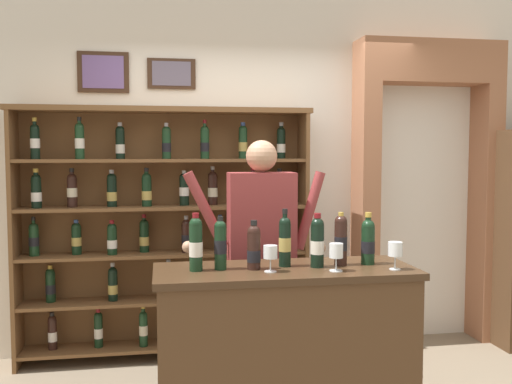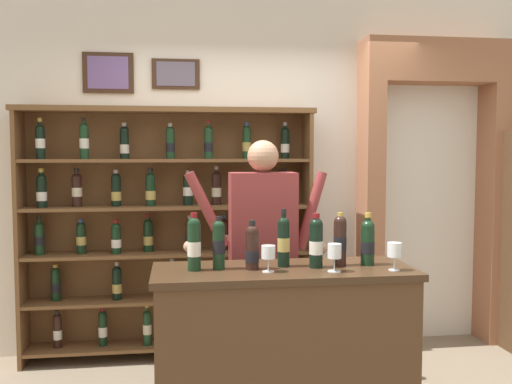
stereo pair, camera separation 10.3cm
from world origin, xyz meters
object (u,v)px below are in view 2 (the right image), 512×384
Objects in this scene: tasting_bottle_prosecco at (316,242)px; tasting_bottle_brunello at (368,241)px; tasting_bottle_rosso at (219,243)px; wine_glass_right at (394,250)px; wine_glass_spare at (268,254)px; shopkeeper at (263,236)px; tasting_bottle_chianti at (340,240)px; wine_glass_center at (334,253)px; tasting_bottle_grappa at (194,243)px; tasting_bottle_bianco at (252,247)px; wine_shelf at (169,224)px; tasting_bottle_riserva at (284,240)px; tasting_counter at (283,351)px.

tasting_bottle_brunello is (0.32, 0.03, -0.01)m from tasting_bottle_prosecco.
tasting_bottle_rosso is 1.91× the size of wine_glass_right.
wine_glass_spare is at bearing -164.13° from tasting_bottle_prosecco.
shopkeeper reaches higher than tasting_bottle_chianti.
shopkeeper is 10.86× the size of wine_glass_center.
wine_glass_center is (0.63, -0.16, -0.04)m from tasting_bottle_rosso.
tasting_bottle_chianti is (0.85, 0.02, -0.00)m from tasting_bottle_grappa.
tasting_bottle_grappa is at bearing -174.21° from tasting_bottle_rosso.
tasting_bottle_bianco is at bearing 163.95° from wine_glass_center.
wine_shelf is at bearing 131.64° from shopkeeper.
tasting_bottle_rosso is at bearing 176.89° from tasting_bottle_prosecco.
tasting_bottle_brunello is 0.62m from wine_glass_spare.
wine_glass_center is (0.25, -0.18, -0.05)m from tasting_bottle_riserva.
tasting_bottle_bianco is 0.69m from tasting_bottle_brunello.
tasting_bottle_rosso is 0.90× the size of tasting_bottle_riserva.
tasting_bottle_chianti is (0.34, 0.02, 0.64)m from tasting_counter.
tasting_counter is 0.80m from tasting_bottle_brunello.
tasting_bottle_grappa is 2.19× the size of wine_glass_spare.
tasting_bottle_prosecco is at bearing -57.59° from wine_shelf.
shopkeeper is 5.66× the size of tasting_bottle_rosso.
tasting_bottle_bianco is 0.90× the size of tasting_bottle_chianti.
tasting_bottle_prosecco is at bearing -2.52° from tasting_counter.
tasting_bottle_grappa is 2.06× the size of wine_glass_right.
tasting_bottle_rosso is 1.92× the size of wine_glass_center.
tasting_bottle_grappa is 0.70m from tasting_bottle_prosecco.
wine_shelf is 1.66m from tasting_bottle_chianti.
tasting_bottle_rosso is at bearing 171.37° from tasting_bottle_bianco.
tasting_bottle_riserva is at bearing 3.91° from tasting_bottle_grappa.
wine_shelf reaches higher than wine_glass_center.
tasting_counter is 0.64m from tasting_bottle_riserva.
tasting_counter is 4.59× the size of tasting_bottle_grappa.
tasting_bottle_chianti is at bearing 146.73° from wine_glass_right.
tasting_bottle_riserva is at bearing 144.99° from wine_glass_center.
tasting_bottle_riserva is (0.38, 0.02, 0.01)m from tasting_bottle_rosso.
wine_glass_right is (1.11, -0.16, -0.04)m from tasting_bottle_grappa.
tasting_bottle_chianti is at bearing -3.37° from tasting_bottle_riserva.
tasting_bottle_rosso reaches higher than wine_glass_center.
tasting_counter is 0.85m from shopkeeper.
tasting_bottle_prosecco is 0.32m from tasting_bottle_brunello.
tasting_bottle_riserva is at bearing 162.06° from wine_glass_right.
wine_shelf is at bearing 130.46° from wine_glass_right.
wine_glass_spare is (0.27, -0.11, -0.05)m from tasting_bottle_rosso.
tasting_counter is at bearing -87.42° from shopkeeper.
tasting_counter is 9.50× the size of wine_glass_center.
wine_glass_right is at bearing -9.99° from tasting_bottle_rosso.
wine_shelf reaches higher than tasting_bottle_grappa.
tasting_bottle_rosso is at bearing -77.18° from wine_shelf.
tasting_counter is 4.78× the size of tasting_bottle_chianti.
tasting_counter is 0.82m from tasting_bottle_grappa.
wine_glass_spare is at bearing -165.45° from tasting_bottle_chianti.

